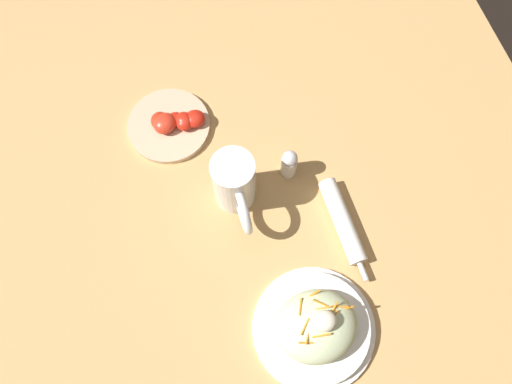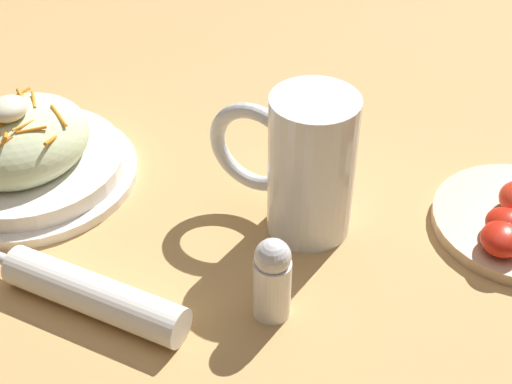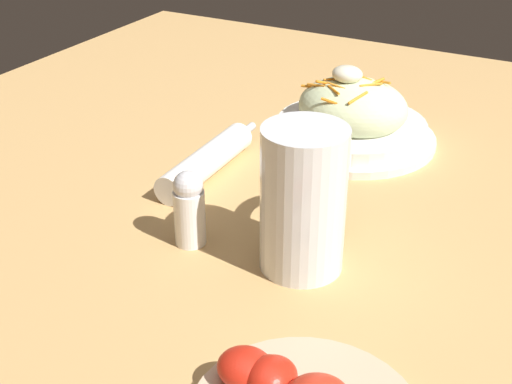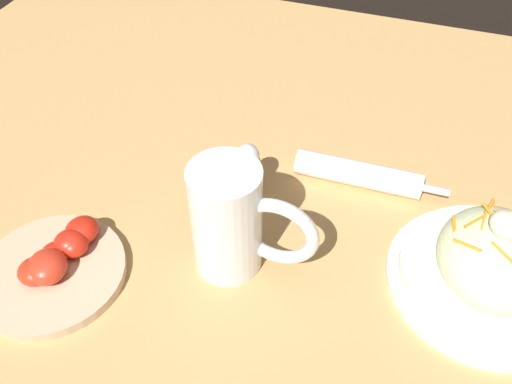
# 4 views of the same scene
# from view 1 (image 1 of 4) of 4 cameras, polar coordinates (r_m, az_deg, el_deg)

# --- Properties ---
(ground_plane) EXTENTS (1.43, 1.43, 0.00)m
(ground_plane) POSITION_cam_1_polar(r_m,az_deg,el_deg) (1.00, -3.56, -2.34)
(ground_plane) COLOR tan
(salad_plate) EXTENTS (0.23, 0.23, 0.11)m
(salad_plate) POSITION_cam_1_polar(r_m,az_deg,el_deg) (0.92, 6.85, -15.17)
(salad_plate) COLOR white
(salad_plate) RESTS_ON ground_plane
(beer_mug) EXTENTS (0.08, 0.15, 0.15)m
(beer_mug) POSITION_cam_1_polar(r_m,az_deg,el_deg) (0.94, -2.46, 0.81)
(beer_mug) COLOR white
(beer_mug) RESTS_ON ground_plane
(napkin_roll) EXTENTS (0.04, 0.21, 0.04)m
(napkin_roll) POSITION_cam_1_polar(r_m,az_deg,el_deg) (0.98, 9.97, -3.40)
(napkin_roll) COLOR white
(napkin_roll) RESTS_ON ground_plane
(tomato_plate) EXTENTS (0.17, 0.17, 0.04)m
(tomato_plate) POSITION_cam_1_polar(r_m,az_deg,el_deg) (1.07, -9.66, 7.74)
(tomato_plate) COLOR #D1B28E
(tomato_plate) RESTS_ON ground_plane
(salt_shaker) EXTENTS (0.03, 0.03, 0.08)m
(salt_shaker) POSITION_cam_1_polar(r_m,az_deg,el_deg) (0.99, 3.83, 3.31)
(salt_shaker) COLOR white
(salt_shaker) RESTS_ON ground_plane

